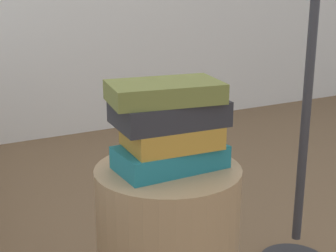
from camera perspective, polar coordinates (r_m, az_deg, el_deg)
name	(u,v)px	position (r m, az deg, el deg)	size (l,w,h in m)	color
book_teal	(170,157)	(1.31, 0.24, -3.49)	(0.27, 0.15, 0.06)	#1E727F
book_ochre	(171,135)	(1.30, 0.31, -1.02)	(0.23, 0.16, 0.06)	#B7842D
book_charcoal	(169,112)	(1.28, 0.09, 1.58)	(0.27, 0.18, 0.06)	#28282D
book_olive	(164,92)	(1.26, -0.43, 3.87)	(0.27, 0.16, 0.05)	olive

